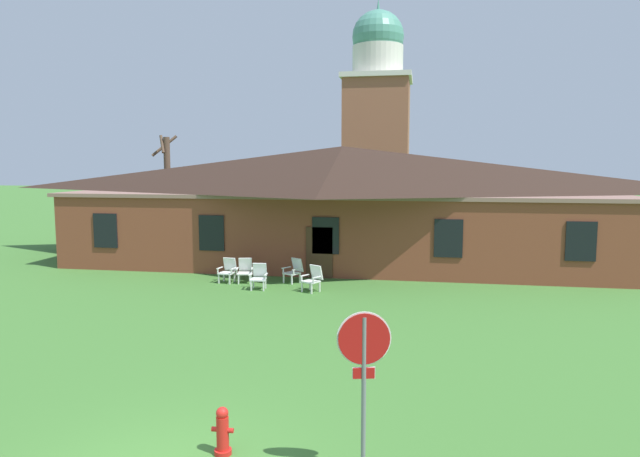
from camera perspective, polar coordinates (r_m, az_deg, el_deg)
brick_building at (r=27.76m, az=2.29°, el=2.71°), size 25.26×10.40×5.49m
dome_tower at (r=44.13m, az=5.76°, el=10.43°), size 5.18×5.18×16.95m
stop_sign at (r=8.53m, az=4.44°, el=-13.16°), size 0.79×0.22×2.53m
lawn_chair_by_porch at (r=22.65m, az=-9.25°, el=-4.11°), size 0.69×0.72×0.96m
lawn_chair_near_door at (r=22.52m, az=-7.56°, el=-4.15°), size 0.73×0.77×0.96m
lawn_chair_left_end at (r=21.30m, az=-6.16°, el=-4.75°), size 0.68×0.72×0.96m
lawn_chair_middle at (r=22.33m, az=-2.63°, el=-4.19°), size 0.84×0.87×0.96m
lawn_chair_right_end at (r=20.78m, az=-0.71°, el=-4.99°), size 0.83×0.86×0.96m
bare_tree_beside_building at (r=33.52m, az=-15.09°, el=4.02°), size 1.38×1.52×6.30m
fire_hydrant at (r=9.78m, az=-9.77°, el=-19.52°), size 0.36×0.28×0.79m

